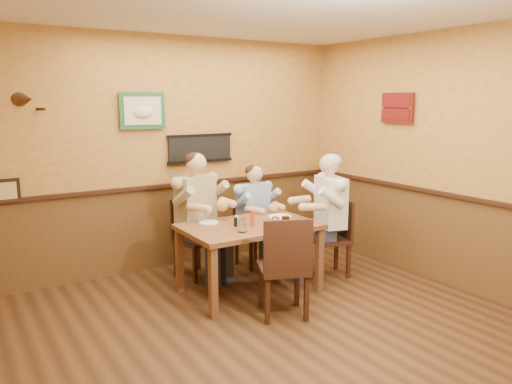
{
  "coord_description": "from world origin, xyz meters",
  "views": [
    {
      "loc": [
        -2.19,
        -3.16,
        2.04
      ],
      "look_at": [
        0.53,
        1.15,
        1.1
      ],
      "focal_mm": 35.0,
      "sensor_mm": 36.0,
      "label": 1
    }
  ],
  "objects_px": {
    "hot_sauce_bottle": "(252,217)",
    "salt_shaker": "(237,220)",
    "diner_white_elder": "(330,222)",
    "pepper_shaker": "(236,222)",
    "chair_back_left": "(196,238)",
    "water_glass_left": "(242,226)",
    "water_glass_mid": "(276,223)",
    "diner_tan_shirt": "(196,222)",
    "diner_blue_polo": "(253,221)",
    "dining_table": "(250,233)",
    "chair_near_side": "(283,265)",
    "cola_tumbler": "(286,222)",
    "chair_right_end": "(330,238)",
    "chair_back_right": "(253,234)"
  },
  "relations": [
    {
      "from": "chair_near_side",
      "to": "cola_tumbler",
      "type": "bearing_deg",
      "value": -105.01
    },
    {
      "from": "salt_shaker",
      "to": "diner_white_elder",
      "type": "bearing_deg",
      "value": -5.17
    },
    {
      "from": "cola_tumbler",
      "to": "chair_near_side",
      "type": "bearing_deg",
      "value": -127.94
    },
    {
      "from": "chair_right_end",
      "to": "water_glass_left",
      "type": "distance_m",
      "value": 1.36
    },
    {
      "from": "hot_sauce_bottle",
      "to": "dining_table",
      "type": "bearing_deg",
      "value": 83.05
    },
    {
      "from": "diner_blue_polo",
      "to": "water_glass_mid",
      "type": "xyz_separation_m",
      "value": [
        -0.35,
        -1.0,
        0.24
      ]
    },
    {
      "from": "water_glass_mid",
      "to": "diner_white_elder",
      "type": "bearing_deg",
      "value": 13.94
    },
    {
      "from": "dining_table",
      "to": "water_glass_left",
      "type": "height_order",
      "value": "water_glass_left"
    },
    {
      "from": "dining_table",
      "to": "hot_sauce_bottle",
      "type": "height_order",
      "value": "hot_sauce_bottle"
    },
    {
      "from": "chair_back_left",
      "to": "pepper_shaker",
      "type": "bearing_deg",
      "value": -96.78
    },
    {
      "from": "chair_back_left",
      "to": "diner_white_elder",
      "type": "relative_size",
      "value": 0.71
    },
    {
      "from": "chair_back_right",
      "to": "water_glass_left",
      "type": "height_order",
      "value": "water_glass_left"
    },
    {
      "from": "chair_back_left",
      "to": "chair_near_side",
      "type": "relative_size",
      "value": 0.93
    },
    {
      "from": "chair_right_end",
      "to": "pepper_shaker",
      "type": "xyz_separation_m",
      "value": [
        -1.23,
        0.05,
        0.34
      ]
    },
    {
      "from": "chair_right_end",
      "to": "cola_tumbler",
      "type": "bearing_deg",
      "value": -57.35
    },
    {
      "from": "diner_tan_shirt",
      "to": "diner_blue_polo",
      "type": "bearing_deg",
      "value": -16.87
    },
    {
      "from": "diner_white_elder",
      "to": "salt_shaker",
      "type": "relative_size",
      "value": 13.8
    },
    {
      "from": "diner_white_elder",
      "to": "water_glass_mid",
      "type": "relative_size",
      "value": 11.18
    },
    {
      "from": "diner_tan_shirt",
      "to": "pepper_shaker",
      "type": "xyz_separation_m",
      "value": [
        0.11,
        -0.74,
        0.14
      ]
    },
    {
      "from": "chair_right_end",
      "to": "cola_tumbler",
      "type": "height_order",
      "value": "chair_right_end"
    },
    {
      "from": "pepper_shaker",
      "to": "chair_back_left",
      "type": "bearing_deg",
      "value": 98.3
    },
    {
      "from": "chair_right_end",
      "to": "diner_tan_shirt",
      "type": "bearing_deg",
      "value": -104.07
    },
    {
      "from": "water_glass_left",
      "to": "pepper_shaker",
      "type": "distance_m",
      "value": 0.24
    },
    {
      "from": "dining_table",
      "to": "water_glass_left",
      "type": "relative_size",
      "value": 10.66
    },
    {
      "from": "diner_tan_shirt",
      "to": "dining_table",
      "type": "bearing_deg",
      "value": -84.88
    },
    {
      "from": "chair_near_side",
      "to": "water_glass_mid",
      "type": "distance_m",
      "value": 0.53
    },
    {
      "from": "dining_table",
      "to": "diner_white_elder",
      "type": "distance_m",
      "value": 1.07
    },
    {
      "from": "diner_tan_shirt",
      "to": "water_glass_left",
      "type": "bearing_deg",
      "value": -102.25
    },
    {
      "from": "dining_table",
      "to": "cola_tumbler",
      "type": "height_order",
      "value": "cola_tumbler"
    },
    {
      "from": "pepper_shaker",
      "to": "water_glass_mid",
      "type": "bearing_deg",
      "value": -42.7
    },
    {
      "from": "hot_sauce_bottle",
      "to": "salt_shaker",
      "type": "height_order",
      "value": "hot_sauce_bottle"
    },
    {
      "from": "diner_tan_shirt",
      "to": "chair_near_side",
      "type": "bearing_deg",
      "value": -95.42
    },
    {
      "from": "diner_white_elder",
      "to": "hot_sauce_bottle",
      "type": "relative_size",
      "value": 6.8
    },
    {
      "from": "chair_back_right",
      "to": "chair_near_side",
      "type": "xyz_separation_m",
      "value": [
        -0.53,
        -1.39,
        0.09
      ]
    },
    {
      "from": "chair_near_side",
      "to": "salt_shaker",
      "type": "height_order",
      "value": "chair_near_side"
    },
    {
      "from": "salt_shaker",
      "to": "diner_blue_polo",
      "type": "bearing_deg",
      "value": 47.16
    },
    {
      "from": "chair_near_side",
      "to": "diner_blue_polo",
      "type": "xyz_separation_m",
      "value": [
        0.53,
        1.39,
        0.08
      ]
    },
    {
      "from": "chair_back_left",
      "to": "diner_tan_shirt",
      "type": "distance_m",
      "value": 0.2
    },
    {
      "from": "diner_blue_polo",
      "to": "water_glass_mid",
      "type": "distance_m",
      "value": 1.09
    },
    {
      "from": "chair_back_right",
      "to": "chair_right_end",
      "type": "bearing_deg",
      "value": -58.94
    },
    {
      "from": "hot_sauce_bottle",
      "to": "salt_shaker",
      "type": "relative_size",
      "value": 2.03
    },
    {
      "from": "chair_back_left",
      "to": "chair_near_side",
      "type": "bearing_deg",
      "value": -95.42
    },
    {
      "from": "salt_shaker",
      "to": "pepper_shaker",
      "type": "bearing_deg",
      "value": -130.47
    },
    {
      "from": "hot_sauce_bottle",
      "to": "salt_shaker",
      "type": "bearing_deg",
      "value": 130.21
    },
    {
      "from": "chair_right_end",
      "to": "cola_tumbler",
      "type": "xyz_separation_m",
      "value": [
        -0.8,
        -0.23,
        0.35
      ]
    },
    {
      "from": "water_glass_left",
      "to": "water_glass_mid",
      "type": "xyz_separation_m",
      "value": [
        0.37,
        -0.05,
        -0.01
      ]
    },
    {
      "from": "water_glass_left",
      "to": "chair_near_side",
      "type": "bearing_deg",
      "value": -66.2
    },
    {
      "from": "chair_near_side",
      "to": "diner_blue_polo",
      "type": "bearing_deg",
      "value": -87.9
    },
    {
      "from": "water_glass_mid",
      "to": "salt_shaker",
      "type": "height_order",
      "value": "water_glass_mid"
    },
    {
      "from": "diner_tan_shirt",
      "to": "hot_sauce_bottle",
      "type": "distance_m",
      "value": 0.88
    }
  ]
}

